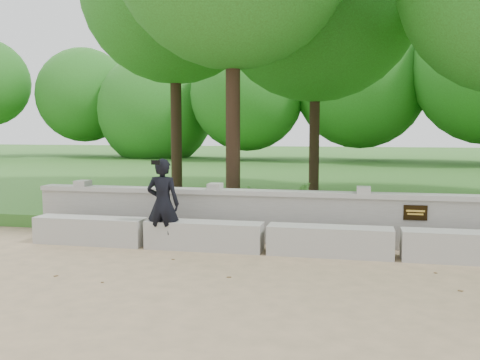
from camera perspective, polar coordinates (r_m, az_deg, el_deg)
The scene contains 7 objects.
ground at distance 6.58m, azimuth 17.60°, elevation -11.90°, with size 80.00×80.00×0.00m, color tan.
lawn at distance 20.35m, azimuth 14.03°, elevation 0.20°, with size 40.00×22.00×0.25m, color #346324.
concrete_bench at distance 8.36m, azimuth 16.45°, elevation -6.57°, with size 11.90×0.45×0.45m.
parapet_wall at distance 9.00m, azimuth 16.18°, elevation -4.16°, with size 12.50×0.35×0.90m.
man_main at distance 8.69m, azimuth -8.22°, elevation -2.53°, with size 0.54×0.48×1.47m.
shrub_a at distance 10.44m, azimuth 1.15°, elevation -2.23°, with size 0.30×0.20×0.57m, color #42852D.
shrub_d at distance 10.45m, azimuth 6.72°, elevation -2.06°, with size 0.36×0.32×0.64m, color #42852D.
Camera 1 is at (-0.63, -6.26, 1.94)m, focal length 40.00 mm.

